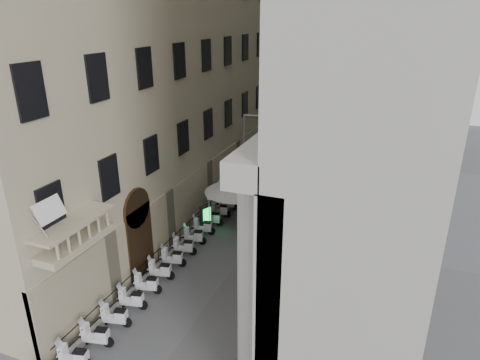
{
  "coord_description": "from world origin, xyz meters",
  "views": [
    {
      "loc": [
        8.52,
        -6.62,
        14.83
      ],
      "look_at": [
        -0.86,
        17.99,
        4.5
      ],
      "focal_mm": 32.0,
      "sensor_mm": 36.0,
      "label": 1
    }
  ],
  "objects_px": {
    "street_lamp": "(248,154)",
    "pedestrian_a": "(253,213)",
    "security_tent": "(238,186)",
    "info_kiosk": "(206,217)",
    "pedestrian_b": "(286,198)"
  },
  "relations": [
    {
      "from": "street_lamp",
      "to": "pedestrian_a",
      "type": "relative_size",
      "value": 4.38
    },
    {
      "from": "security_tent",
      "to": "pedestrian_b",
      "type": "distance_m",
      "value": 5.48
    },
    {
      "from": "street_lamp",
      "to": "pedestrian_b",
      "type": "xyz_separation_m",
      "value": [
        2.94,
        1.12,
        -3.76
      ]
    },
    {
      "from": "street_lamp",
      "to": "pedestrian_a",
      "type": "height_order",
      "value": "street_lamp"
    },
    {
      "from": "street_lamp",
      "to": "pedestrian_b",
      "type": "relative_size",
      "value": 4.81
    },
    {
      "from": "security_tent",
      "to": "info_kiosk",
      "type": "height_order",
      "value": "security_tent"
    },
    {
      "from": "security_tent",
      "to": "pedestrian_a",
      "type": "height_order",
      "value": "security_tent"
    },
    {
      "from": "security_tent",
      "to": "street_lamp",
      "type": "xyz_separation_m",
      "value": [
        -0.41,
        3.16,
        1.45
      ]
    },
    {
      "from": "info_kiosk",
      "to": "street_lamp",
      "type": "bearing_deg",
      "value": 94.99
    },
    {
      "from": "info_kiosk",
      "to": "security_tent",
      "type": "bearing_deg",
      "value": 61.85
    },
    {
      "from": "street_lamp",
      "to": "pedestrian_a",
      "type": "bearing_deg",
      "value": -70.65
    },
    {
      "from": "security_tent",
      "to": "street_lamp",
      "type": "distance_m",
      "value": 3.5
    },
    {
      "from": "security_tent",
      "to": "street_lamp",
      "type": "relative_size",
      "value": 0.6
    },
    {
      "from": "pedestrian_a",
      "to": "pedestrian_b",
      "type": "height_order",
      "value": "pedestrian_a"
    },
    {
      "from": "info_kiosk",
      "to": "pedestrian_a",
      "type": "relative_size",
      "value": 1.13
    }
  ]
}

